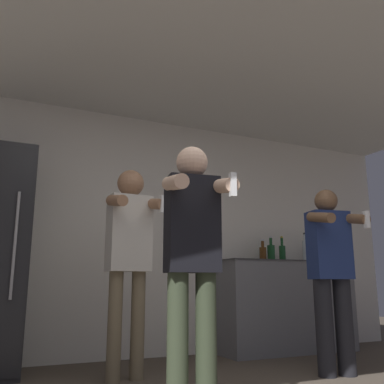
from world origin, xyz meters
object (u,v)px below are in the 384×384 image
at_px(bottle_green_wine, 263,253).
at_px(person_man_side, 331,271).
at_px(person_spectator_back, 129,247).
at_px(bottle_dark_rum, 271,252).
at_px(bottle_brown_liquor, 321,252).
at_px(bottle_red_label, 282,252).
at_px(person_woman_foreground, 193,252).
at_px(bottle_short_whiskey, 305,250).

relative_size(bottle_green_wine, person_man_side, 0.16).
distance_m(bottle_green_wine, person_spectator_back, 1.94).
height_order(bottle_dark_rum, person_man_side, person_man_side).
bearing_deg(bottle_brown_liquor, person_man_side, -128.62).
bearing_deg(bottle_dark_rum, person_spectator_back, -158.91).
distance_m(bottle_brown_liquor, person_man_side, 1.67).
relative_size(bottle_red_label, person_man_side, 0.19).
bearing_deg(person_woman_foreground, person_spectator_back, 96.34).
xyz_separation_m(bottle_dark_rum, person_spectator_back, (-1.91, -0.74, -0.07)).
xyz_separation_m(bottle_short_whiskey, bottle_dark_rum, (-0.50, 0.00, -0.04)).
bearing_deg(bottle_red_label, bottle_short_whiskey, -0.00).
relative_size(bottle_brown_liquor, person_spectator_back, 0.19).
distance_m(bottle_green_wine, bottle_dark_rum, 0.11).
bearing_deg(bottle_green_wine, bottle_brown_liquor, 0.00).
distance_m(bottle_brown_liquor, bottle_green_wine, 0.85).
distance_m(bottle_short_whiskey, person_woman_foreground, 2.89).
xyz_separation_m(bottle_red_label, person_spectator_back, (-2.07, -0.74, -0.07)).
distance_m(bottle_red_label, person_woman_foreground, 2.63).
distance_m(bottle_green_wine, person_man_side, 1.32).
bearing_deg(bottle_red_label, bottle_brown_liquor, 0.00).
height_order(bottle_red_label, person_spectator_back, person_spectator_back).
distance_m(bottle_short_whiskey, bottle_green_wine, 0.61).
bearing_deg(bottle_green_wine, person_woman_foreground, -133.96).
bearing_deg(bottle_dark_rum, person_woman_foreground, -135.83).
bearing_deg(bottle_short_whiskey, person_spectator_back, -162.98).
bearing_deg(bottle_short_whiskey, bottle_green_wine, 180.00).
relative_size(bottle_green_wine, bottle_red_label, 0.85).
bearing_deg(person_woman_foreground, bottle_dark_rum, 44.17).
xyz_separation_m(bottle_short_whiskey, bottle_green_wine, (-0.61, 0.00, -0.05)).
bearing_deg(bottle_dark_rum, bottle_short_whiskey, -0.00).
height_order(person_man_side, person_spectator_back, person_spectator_back).
bearing_deg(person_man_side, bottle_brown_liquor, 51.38).
xyz_separation_m(person_woman_foreground, person_spectator_back, (-0.11, 1.01, 0.10)).
xyz_separation_m(bottle_short_whiskey, person_man_side, (-0.78, -1.29, -0.29)).
bearing_deg(bottle_dark_rum, bottle_red_label, 0.00).
distance_m(bottle_brown_liquor, bottle_dark_rum, 0.74).
height_order(bottle_short_whiskey, bottle_brown_liquor, bottle_short_whiskey).
xyz_separation_m(bottle_brown_liquor, person_woman_foreground, (-2.54, -1.75, -0.19)).
bearing_deg(person_spectator_back, person_man_side, -18.61).
height_order(bottle_green_wine, bottle_dark_rum, bottle_dark_rum).
relative_size(bottle_red_label, person_woman_foreground, 0.19).
bearing_deg(bottle_red_label, bottle_green_wine, 180.00).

